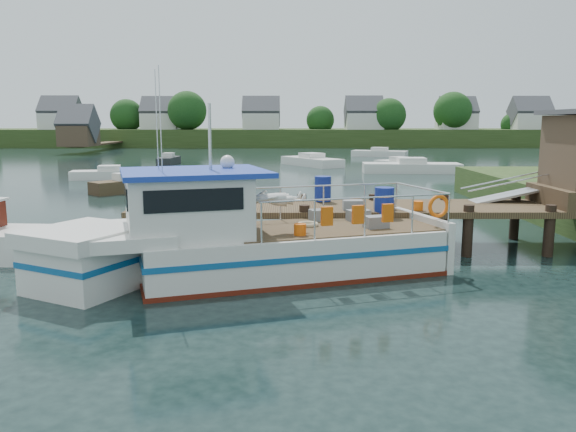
{
  "coord_description": "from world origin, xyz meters",
  "views": [
    {
      "loc": [
        -1.1,
        -18.09,
        4.08
      ],
      "look_at": [
        -1.0,
        -1.5,
        1.3
      ],
      "focal_mm": 35.0,
      "sensor_mm": 36.0,
      "label": 1
    }
  ],
  "objects_px": {
    "moored_far": "(379,153)",
    "moored_d": "(312,161)",
    "moored_rowboat": "(125,185)",
    "moored_a": "(110,174)",
    "moored_c": "(411,167)",
    "lobster_boat": "(241,241)",
    "moored_e": "(169,160)",
    "dock": "(519,180)",
    "moored_b": "(399,164)"
  },
  "relations": [
    {
      "from": "moored_a",
      "to": "moored_d",
      "type": "height_order",
      "value": "moored_d"
    },
    {
      "from": "dock",
      "to": "lobster_boat",
      "type": "distance_m",
      "value": 9.56
    },
    {
      "from": "moored_far",
      "to": "moored_b",
      "type": "distance_m",
      "value": 18.28
    },
    {
      "from": "dock",
      "to": "moored_rowboat",
      "type": "bearing_deg",
      "value": 139.16
    },
    {
      "from": "dock",
      "to": "moored_a",
      "type": "xyz_separation_m",
      "value": [
        -20.35,
        22.64,
        -1.88
      ]
    },
    {
      "from": "moored_c",
      "to": "moored_e",
      "type": "height_order",
      "value": "moored_c"
    },
    {
      "from": "moored_c",
      "to": "moored_e",
      "type": "bearing_deg",
      "value": 170.67
    },
    {
      "from": "moored_rowboat",
      "to": "moored_far",
      "type": "height_order",
      "value": "moored_rowboat"
    },
    {
      "from": "moored_a",
      "to": "moored_e",
      "type": "height_order",
      "value": "moored_e"
    },
    {
      "from": "moored_b",
      "to": "moored_c",
      "type": "height_order",
      "value": "moored_c"
    },
    {
      "from": "dock",
      "to": "moored_e",
      "type": "xyz_separation_m",
      "value": [
        -18.98,
        37.08,
        -1.82
      ]
    },
    {
      "from": "moored_a",
      "to": "moored_far",
      "type": "bearing_deg",
      "value": 57.91
    },
    {
      "from": "moored_c",
      "to": "moored_d",
      "type": "distance_m",
      "value": 10.71
    },
    {
      "from": "moored_a",
      "to": "moored_d",
      "type": "relative_size",
      "value": 0.75
    },
    {
      "from": "lobster_boat",
      "to": "moored_rowboat",
      "type": "bearing_deg",
      "value": 96.8
    },
    {
      "from": "moored_far",
      "to": "moored_c",
      "type": "height_order",
      "value": "moored_c"
    },
    {
      "from": "moored_rowboat",
      "to": "moored_c",
      "type": "height_order",
      "value": "moored_c"
    },
    {
      "from": "moored_far",
      "to": "moored_c",
      "type": "xyz_separation_m",
      "value": [
        -1.08,
        -22.03,
        0.05
      ]
    },
    {
      "from": "moored_far",
      "to": "moored_c",
      "type": "distance_m",
      "value": 22.06
    },
    {
      "from": "moored_a",
      "to": "moored_e",
      "type": "xyz_separation_m",
      "value": [
        1.37,
        14.43,
        0.05
      ]
    },
    {
      "from": "moored_rowboat",
      "to": "moored_e",
      "type": "distance_m",
      "value": 22.48
    },
    {
      "from": "moored_far",
      "to": "moored_d",
      "type": "distance_m",
      "value": 17.17
    },
    {
      "from": "dock",
      "to": "moored_c",
      "type": "distance_m",
      "value": 27.89
    },
    {
      "from": "moored_c",
      "to": "moored_d",
      "type": "xyz_separation_m",
      "value": [
        -7.8,
        7.33,
        -0.0
      ]
    },
    {
      "from": "moored_b",
      "to": "moored_far",
      "type": "bearing_deg",
      "value": 109.86
    },
    {
      "from": "moored_rowboat",
      "to": "moored_e",
      "type": "relative_size",
      "value": 0.91
    },
    {
      "from": "moored_d",
      "to": "moored_e",
      "type": "bearing_deg",
      "value": 170.16
    },
    {
      "from": "dock",
      "to": "moored_c",
      "type": "relative_size",
      "value": 2.08
    },
    {
      "from": "moored_far",
      "to": "moored_e",
      "type": "xyz_separation_m",
      "value": [
        -22.81,
        -12.65,
        0.01
      ]
    },
    {
      "from": "moored_c",
      "to": "moored_d",
      "type": "bearing_deg",
      "value": 150.8
    },
    {
      "from": "moored_b",
      "to": "lobster_boat",
      "type": "bearing_deg",
      "value": -83.79
    },
    {
      "from": "moored_far",
      "to": "moored_b",
      "type": "xyz_separation_m",
      "value": [
        -1.33,
        -18.23,
        -0.01
      ]
    },
    {
      "from": "moored_a",
      "to": "moored_rowboat",
      "type": "bearing_deg",
      "value": -57.46
    },
    {
      "from": "lobster_boat",
      "to": "moored_a",
      "type": "height_order",
      "value": "lobster_boat"
    },
    {
      "from": "moored_a",
      "to": "moored_e",
      "type": "distance_m",
      "value": 14.5
    },
    {
      "from": "moored_rowboat",
      "to": "moored_a",
      "type": "distance_m",
      "value": 8.64
    },
    {
      "from": "moored_e",
      "to": "moored_b",
      "type": "bearing_deg",
      "value": -20.96
    },
    {
      "from": "moored_far",
      "to": "moored_d",
      "type": "xyz_separation_m",
      "value": [
        -8.88,
        -14.7,
        0.04
      ]
    },
    {
      "from": "dock",
      "to": "moored_a",
      "type": "relative_size",
      "value": 2.97
    },
    {
      "from": "moored_rowboat",
      "to": "moored_d",
      "type": "height_order",
      "value": "moored_d"
    },
    {
      "from": "moored_e",
      "to": "moored_rowboat",
      "type": "bearing_deg",
      "value": -91.31
    },
    {
      "from": "lobster_boat",
      "to": "moored_far",
      "type": "bearing_deg",
      "value": 59.27
    },
    {
      "from": "moored_d",
      "to": "dock",
      "type": "bearing_deg",
      "value": -83.27
    },
    {
      "from": "lobster_boat",
      "to": "moored_far",
      "type": "relative_size",
      "value": 1.61
    },
    {
      "from": "moored_rowboat",
      "to": "moored_far",
      "type": "distance_m",
      "value": 40.76
    },
    {
      "from": "moored_a",
      "to": "moored_b",
      "type": "xyz_separation_m",
      "value": [
        22.85,
        8.85,
        0.03
      ]
    },
    {
      "from": "moored_far",
      "to": "moored_c",
      "type": "bearing_deg",
      "value": -87.04
    },
    {
      "from": "lobster_boat",
      "to": "moored_rowboat",
      "type": "xyz_separation_m",
      "value": [
        -8.21,
        18.26,
        -0.55
      ]
    },
    {
      "from": "lobster_boat",
      "to": "moored_e",
      "type": "bearing_deg",
      "value": 86.67
    },
    {
      "from": "dock",
      "to": "moored_b",
      "type": "height_order",
      "value": "dock"
    }
  ]
}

